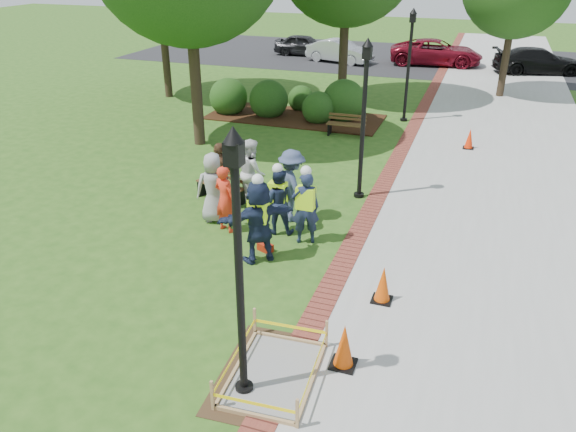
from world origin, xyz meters
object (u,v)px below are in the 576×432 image
(bench_near, at_px, (221,191))
(cone_front, at_px, (344,347))
(hivis_worker_a, at_px, (259,219))
(hivis_worker_b, at_px, (306,205))
(lamp_near, at_px, (238,251))
(wet_concrete_pad, at_px, (274,365))
(hivis_worker_c, at_px, (278,199))

(bench_near, bearing_deg, cone_front, -48.61)
(cone_front, distance_m, hivis_worker_a, 3.87)
(cone_front, height_order, hivis_worker_b, hivis_worker_b)
(bench_near, relative_size, lamp_near, 0.36)
(wet_concrete_pad, height_order, bench_near, bench_near)
(cone_front, height_order, hivis_worker_c, hivis_worker_c)
(bench_near, relative_size, hivis_worker_a, 0.76)
(bench_near, distance_m, hivis_worker_b, 3.34)
(cone_front, height_order, hivis_worker_a, hivis_worker_a)
(lamp_near, height_order, hivis_worker_b, lamp_near)
(hivis_worker_c, bearing_deg, wet_concrete_pad, -70.52)
(bench_near, height_order, hivis_worker_c, hivis_worker_c)
(hivis_worker_b, height_order, hivis_worker_c, hivis_worker_b)
(bench_near, height_order, hivis_worker_a, hivis_worker_a)
(bench_near, height_order, hivis_worker_b, hivis_worker_b)
(hivis_worker_c, bearing_deg, bench_near, 148.99)
(lamp_near, xyz_separation_m, hivis_worker_b, (-0.60, 4.99, -1.54))
(cone_front, bearing_deg, hivis_worker_a, 133.10)
(bench_near, distance_m, hivis_worker_a, 3.53)
(bench_near, bearing_deg, lamp_near, -61.81)
(cone_front, bearing_deg, hivis_worker_c, 122.73)
(hivis_worker_a, bearing_deg, wet_concrete_pad, -64.54)
(wet_concrete_pad, relative_size, cone_front, 2.90)
(hivis_worker_b, xyz_separation_m, hivis_worker_c, (-0.77, 0.25, -0.06))
(lamp_near, relative_size, hivis_worker_c, 2.41)
(lamp_near, distance_m, hivis_worker_b, 5.26)
(hivis_worker_a, bearing_deg, hivis_worker_c, 93.10)
(wet_concrete_pad, bearing_deg, cone_front, 31.63)
(wet_concrete_pad, relative_size, hivis_worker_b, 1.26)
(hivis_worker_b, bearing_deg, wet_concrete_pad, -78.46)
(wet_concrete_pad, xyz_separation_m, lamp_near, (-0.32, -0.45, 2.25))
(cone_front, relative_size, lamp_near, 0.19)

